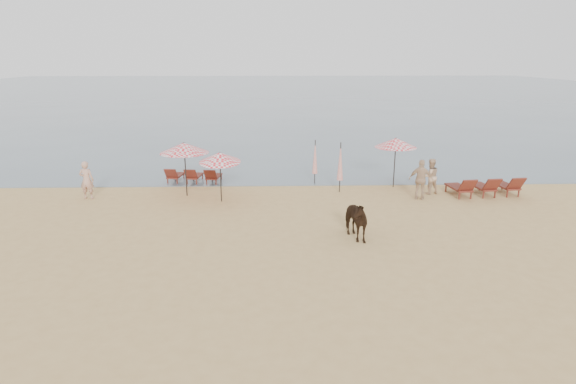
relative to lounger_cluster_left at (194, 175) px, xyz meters
name	(u,v)px	position (x,y,z in m)	size (l,w,h in m)	color
ground	(293,270)	(4.76, -10.75, -0.41)	(120.00, 120.00, 0.00)	tan
sea	(277,91)	(4.76, 69.25, -0.41)	(160.00, 140.00, 0.06)	#51606B
lounger_cluster_left	(194,175)	(0.00, 0.00, 0.00)	(2.84, 1.89, 0.59)	maroon
lounger_cluster_right	(485,186)	(14.16, -2.77, 0.07)	(3.29, 2.17, 0.68)	maroon
umbrella_open_left_a	(184,148)	(0.05, -2.36, 1.89)	(2.25, 2.25, 2.56)	black
umbrella_open_left_b	(220,157)	(1.79, -3.34, 1.64)	(1.85, 1.89, 2.36)	black
umbrella_open_right	(396,143)	(10.22, -1.09, 1.86)	(2.06, 2.06, 2.52)	black
umbrella_closed_left	(315,157)	(6.29, -0.39, 1.01)	(0.28, 0.28, 2.30)	black
umbrella_closed_right	(340,162)	(7.38, -1.91, 1.10)	(0.30, 0.30, 2.45)	black
cow	(353,219)	(7.03, -8.12, 0.34)	(0.81, 1.77, 1.50)	black
beachgoer_left	(87,180)	(-4.44, -2.71, 0.48)	(0.65, 0.43, 1.78)	tan
beachgoer_right_a	(430,176)	(11.66, -2.34, 0.45)	(0.83, 0.65, 1.71)	tan
beachgoer_right_b	(421,180)	(10.93, -3.26, 0.53)	(1.09, 0.46, 1.87)	tan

